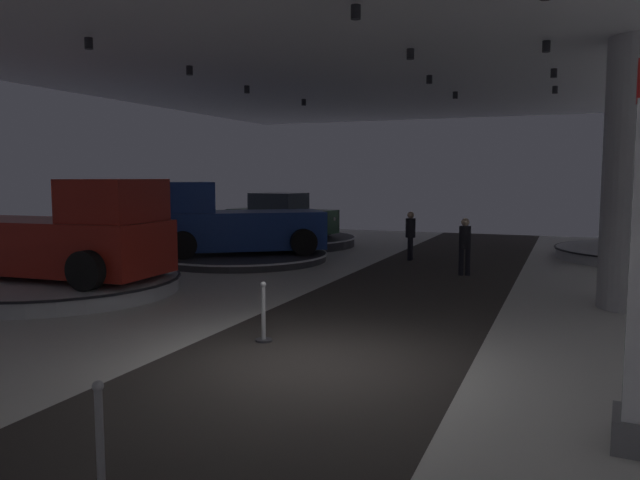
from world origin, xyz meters
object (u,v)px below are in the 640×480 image
column_right (636,175)px  visitor_walking_near (410,233)px  pickup_truck_mid_left (65,238)px  display_platform_deep_left (282,240)px  pickup_truck_far_left (230,224)px  visitor_walking_far (465,243)px  display_platform_far_left (241,256)px  display_platform_mid_left (56,284)px  display_car_deep_left (281,217)px

column_right → visitor_walking_near: column_right is taller
pickup_truck_mid_left → display_platform_deep_left: size_ratio=0.92×
pickup_truck_mid_left → display_platform_deep_left: pickup_truck_mid_left is taller
column_right → pickup_truck_far_left: column_right is taller
column_right → pickup_truck_far_left: size_ratio=0.99×
column_right → pickup_truck_far_left: 11.94m
pickup_truck_mid_left → visitor_walking_far: bearing=37.1°
pickup_truck_mid_left → visitor_walking_near: bearing=55.3°
pickup_truck_mid_left → visitor_walking_far: size_ratio=3.39×
display_platform_far_left → pickup_truck_far_left: 1.09m
column_right → display_platform_deep_left: size_ratio=0.94×
pickup_truck_far_left → display_platform_far_left: bearing=35.5°
visitor_walking_far → pickup_truck_far_left: bearing=178.5°
display_platform_mid_left → pickup_truck_mid_left: 1.15m
pickup_truck_far_left → pickup_truck_mid_left: bearing=-95.9°
display_platform_deep_left → display_platform_far_left: (0.64, -4.47, -0.06)m
pickup_truck_far_left → visitor_walking_far: pickup_truck_far_left is taller
display_platform_deep_left → visitor_walking_near: (5.76, -2.35, 0.70)m
display_platform_mid_left → display_car_deep_left: (0.56, 11.06, 0.93)m
display_platform_mid_left → display_platform_deep_left: size_ratio=0.98×
display_platform_deep_left → display_car_deep_left: 0.93m
display_car_deep_left → display_platform_far_left: display_car_deep_left is taller
display_platform_deep_left → visitor_walking_far: bearing=-31.6°
column_right → pickup_truck_far_left: bearing=164.1°
visitor_walking_near → pickup_truck_far_left: bearing=-156.8°
column_right → pickup_truck_mid_left: 12.53m
pickup_truck_far_left → visitor_walking_near: size_ratio=3.48×
display_car_deep_left → display_platform_far_left: size_ratio=0.78×
pickup_truck_mid_left → display_car_deep_left: (0.24, 11.05, -0.17)m
display_platform_mid_left → visitor_walking_far: bearing=36.1°
visitor_walking_far → display_platform_far_left: bearing=176.9°
column_right → visitor_walking_far: size_ratio=3.46×
display_platform_deep_left → pickup_truck_far_left: (0.38, -4.66, 0.98)m
display_car_deep_left → display_platform_deep_left: bearing=-8.3°
display_platform_mid_left → pickup_truck_far_left: size_ratio=1.03×
display_car_deep_left → visitor_walking_far: (7.93, -4.86, -0.23)m
display_platform_far_left → pickup_truck_far_left: bearing=-144.5°
visitor_walking_far → display_platform_mid_left: bearing=-143.9°
display_car_deep_left → display_platform_far_left: bearing=-81.4°
display_platform_mid_left → display_platform_far_left: display_platform_mid_left is taller
display_car_deep_left → pickup_truck_far_left: (0.41, -4.66, 0.05)m
display_platform_mid_left → display_platform_deep_left: (0.59, 11.06, -0.00)m
visitor_walking_far → pickup_truck_mid_left: bearing=-142.9°
column_right → display_platform_far_left: size_ratio=0.97×
display_car_deep_left → visitor_walking_near: (5.79, -2.36, -0.23)m
pickup_truck_mid_left → pickup_truck_far_left: bearing=84.1°
display_platform_far_left → display_car_deep_left: bearing=98.6°
column_right → display_platform_far_left: bearing=162.9°
display_platform_mid_left → pickup_truck_mid_left: (0.32, 0.02, 1.10)m
display_platform_mid_left → visitor_walking_far: size_ratio=3.60×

